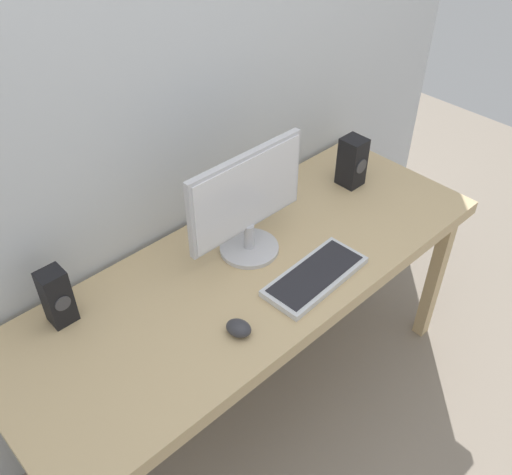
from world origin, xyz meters
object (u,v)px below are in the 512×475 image
Objects in this scene: speaker_right at (352,162)px; speaker_left at (57,297)px; keyboard_primary at (315,276)px; mouse at (239,328)px; desk at (253,281)px; monitor at (247,202)px.

speaker_right reaches higher than speaker_left.
mouse is at bearing 179.94° from keyboard_primary.
desk is 0.29m from monitor.
speaker_left is at bearing 173.87° from speaker_right.
speaker_left reaches higher than desk.
keyboard_primary reaches higher than desk.
mouse is at bearing -49.22° from speaker_left.
speaker_right reaches higher than mouse.
keyboard_primary is at bearing -151.59° from speaker_right.
monitor reaches higher than mouse.
speaker_left is at bearing 167.02° from monitor.
monitor is at bearing -12.98° from speaker_left.
speaker_right is (0.52, 0.28, 0.09)m from keyboard_primary.
speaker_right reaches higher than desk.
speaker_left is (-1.21, 0.13, -0.01)m from speaker_right.
desk is at bearing 23.18° from mouse.
speaker_right is (0.63, 0.10, 0.17)m from desk.
desk is 0.31m from mouse.
mouse is (-0.34, 0.00, 0.01)m from keyboard_primary.
desk is 22.13× the size of mouse.
monitor is at bearing 57.90° from desk.
speaker_left is (-0.35, 0.41, 0.07)m from mouse.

